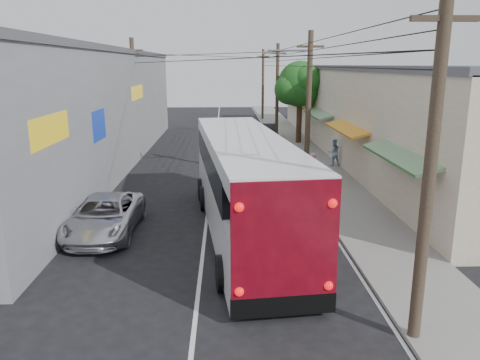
% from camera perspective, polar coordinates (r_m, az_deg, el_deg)
% --- Properties ---
extents(ground, '(120.00, 120.00, 0.00)m').
position_cam_1_polar(ground, '(13.29, -5.23, -14.50)').
color(ground, black).
rests_on(ground, ground).
extents(sidewalk, '(3.00, 80.00, 0.12)m').
position_cam_1_polar(sidewalk, '(32.78, 8.21, 2.78)').
color(sidewalk, slate).
rests_on(sidewalk, ground).
extents(building_right, '(7.09, 40.00, 6.25)m').
position_cam_1_polar(building_right, '(35.32, 15.09, 8.31)').
color(building_right, beige).
rests_on(building_right, ground).
extents(building_left, '(7.20, 36.00, 7.25)m').
position_cam_1_polar(building_left, '(31.20, -19.39, 8.25)').
color(building_left, gray).
rests_on(building_left, ground).
extents(utility_poles, '(11.80, 45.28, 8.00)m').
position_cam_1_polar(utility_poles, '(32.15, 2.34, 10.01)').
color(utility_poles, '#473828').
rests_on(utility_poles, ground).
extents(street_tree, '(4.40, 4.00, 6.60)m').
position_cam_1_polar(street_tree, '(38.20, 7.44, 11.34)').
color(street_tree, '#3F2B19').
rests_on(street_tree, ground).
extents(coach_bus, '(4.11, 13.19, 3.74)m').
position_cam_1_polar(coach_bus, '(17.56, 0.52, -0.50)').
color(coach_bus, white).
rests_on(coach_bus, ground).
extents(jeepney, '(2.39, 5.13, 1.42)m').
position_cam_1_polar(jeepney, '(18.56, -16.14, -4.21)').
color(jeepney, silver).
rests_on(jeepney, ground).
extents(parked_suv, '(2.97, 5.79, 1.61)m').
position_cam_1_polar(parked_suv, '(25.45, 4.97, 1.36)').
color(parked_suv, '#A1A0A8').
rests_on(parked_suv, ground).
extents(parked_car_mid, '(2.07, 4.06, 1.32)m').
position_cam_1_polar(parked_car_mid, '(35.12, 3.96, 4.63)').
color(parked_car_mid, '#25252A').
rests_on(parked_car_mid, ground).
extents(parked_car_far, '(1.37, 3.91, 1.29)m').
position_cam_1_polar(parked_car_far, '(41.06, 3.50, 5.95)').
color(parked_car_far, black).
rests_on(parked_car_far, ground).
extents(pedestrian_near, '(0.73, 0.59, 1.72)m').
position_cam_1_polar(pedestrian_near, '(24.89, 8.85, 1.38)').
color(pedestrian_near, pink).
rests_on(pedestrian_near, sidewalk).
extents(pedestrian_far, '(0.89, 0.74, 1.66)m').
position_cam_1_polar(pedestrian_far, '(29.90, 11.35, 3.32)').
color(pedestrian_far, '#8DAFCE').
rests_on(pedestrian_far, sidewalk).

